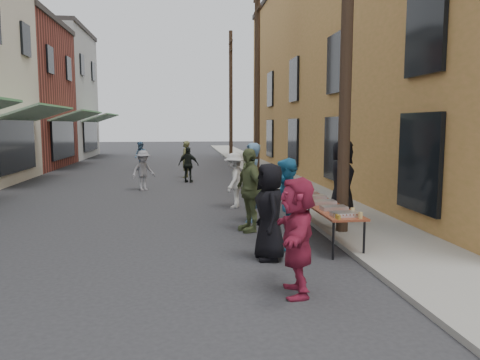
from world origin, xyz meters
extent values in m
plane|color=#28282B|center=(0.00, 0.00, 0.00)|extent=(120.00, 120.00, 0.00)
cube|color=gray|center=(5.00, 15.00, 0.05)|extent=(2.20, 60.00, 0.10)
cube|color=gray|center=(-10.00, 29.00, 4.50)|extent=(8.00, 8.00, 9.00)
cube|color=#A17A39|center=(11.10, 14.00, 5.00)|extent=(10.00, 28.00, 10.00)
cylinder|color=#2D2116|center=(4.30, 3.00, 4.50)|extent=(0.26, 0.26, 9.00)
cylinder|color=#2D2116|center=(4.30, 15.00, 4.50)|extent=(0.26, 0.26, 9.00)
cylinder|color=#2D2116|center=(4.30, 27.00, 4.50)|extent=(0.26, 0.26, 9.00)
cube|color=brown|center=(3.80, 3.08, 0.73)|extent=(0.70, 4.00, 0.04)
cylinder|color=black|center=(3.51, 1.20, 0.35)|extent=(0.04, 0.04, 0.71)
cylinder|color=black|center=(4.09, 1.20, 0.35)|extent=(0.04, 0.04, 0.71)
cylinder|color=black|center=(3.51, 4.96, 0.35)|extent=(0.04, 0.04, 0.71)
cylinder|color=black|center=(4.09, 4.96, 0.35)|extent=(0.04, 0.04, 0.71)
cube|color=maroon|center=(3.80, 1.43, 0.79)|extent=(0.50, 0.33, 0.08)
cube|color=#B2B2B7|center=(3.80, 2.08, 0.79)|extent=(0.50, 0.33, 0.08)
cube|color=tan|center=(3.80, 2.78, 0.79)|extent=(0.50, 0.33, 0.08)
cube|color=#B2B2B7|center=(3.80, 3.48, 0.79)|extent=(0.50, 0.33, 0.08)
cube|color=tan|center=(3.80, 4.18, 0.79)|extent=(0.50, 0.33, 0.08)
cylinder|color=#A57F26|center=(3.58, 1.13, 0.79)|extent=(0.07, 0.07, 0.08)
cylinder|color=#A57F26|center=(3.58, 1.23, 0.79)|extent=(0.07, 0.07, 0.08)
cylinder|color=#A57F26|center=(3.58, 1.33, 0.79)|extent=(0.07, 0.07, 0.08)
cylinder|color=tan|center=(4.00, 1.18, 0.81)|extent=(0.08, 0.08, 0.12)
imported|color=black|center=(2.37, 1.37, 0.88)|extent=(0.61, 0.89, 1.75)
imported|color=#537BA1|center=(2.53, 4.72, 0.99)|extent=(0.58, 0.79, 1.98)
imported|color=teal|center=(2.82, 2.05, 0.90)|extent=(0.76, 0.94, 1.79)
imported|color=silver|center=(2.31, 6.74, 0.81)|extent=(0.91, 1.19, 1.62)
imported|color=#58653A|center=(2.32, 3.66, 0.95)|extent=(0.79, 1.21, 1.91)
imported|color=#9C223F|center=(2.44, -0.41, 0.85)|extent=(0.73, 1.64, 1.71)
imported|color=black|center=(4.72, 4.24, 1.07)|extent=(0.89, 1.10, 1.95)
imported|color=gray|center=(-0.64, 10.75, 0.74)|extent=(1.09, 1.03, 1.48)
imported|color=black|center=(1.06, 12.91, 0.75)|extent=(0.95, 0.62, 1.50)
imported|color=brown|center=(0.95, 14.77, 0.84)|extent=(0.50, 0.67, 1.69)
imported|color=#4D7296|center=(-1.39, 18.37, 0.77)|extent=(0.93, 0.95, 1.54)
camera|label=1|loc=(0.84, -6.78, 2.45)|focal=35.00mm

